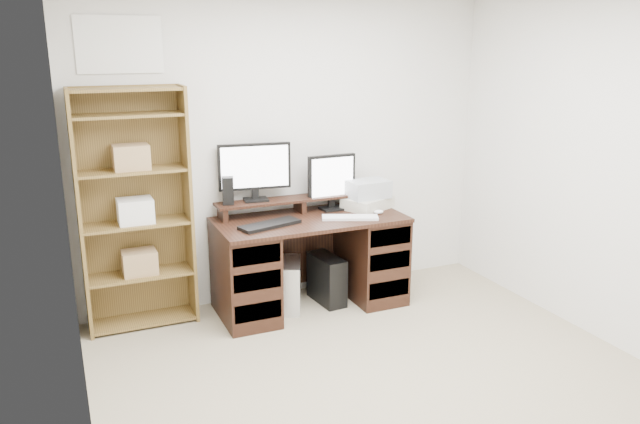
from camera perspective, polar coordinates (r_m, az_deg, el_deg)
room at (r=3.40m, az=9.15°, el=0.65°), size 3.54×4.04×2.54m
desk at (r=5.06m, az=-0.95°, el=-4.45°), size 1.50×0.70×0.75m
riser_shelf at (r=5.11m, az=-1.86°, el=1.07°), size 1.40×0.22×0.12m
monitor_wide at (r=4.98m, az=-6.00°, el=3.95°), size 0.58×0.17×0.46m
monitor_small at (r=5.15m, az=1.08°, el=2.96°), size 0.42×0.16×0.46m
speaker at (r=4.91m, az=-8.41°, el=1.93°), size 0.11×0.11×0.22m
keyboard_black at (r=4.73m, az=-4.61°, el=-1.16°), size 0.51×0.29×0.03m
keyboard_white at (r=4.92m, az=2.76°, el=-0.50°), size 0.46×0.29×0.02m
mouse at (r=5.08m, az=5.38°, el=0.01°), size 0.09×0.06×0.03m
printer at (r=5.23m, az=4.37°, el=0.84°), size 0.46×0.42×0.10m
basket at (r=5.20m, az=4.39°, el=2.12°), size 0.35×0.26×0.14m
tower_silver at (r=5.09m, az=-2.83°, el=-6.66°), size 0.31×0.44×0.40m
tower_black at (r=5.20m, az=0.62°, el=-6.15°), size 0.21×0.41×0.40m
bookshelf at (r=4.79m, az=-16.58°, el=0.39°), size 0.80×0.30×1.80m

